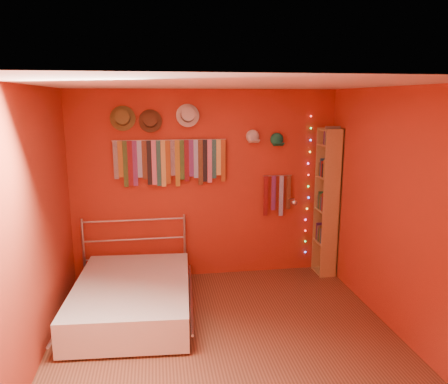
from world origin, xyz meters
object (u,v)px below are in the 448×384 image
bookshelf (330,202)px  bed (133,297)px  tie_rack (170,160)px  reading_lamp (293,202)px

bookshelf → bed: 2.85m
bookshelf → bed: (-2.61, -0.81, -0.81)m
tie_rack → reading_lamp: size_ratio=4.38×
tie_rack → bed: size_ratio=0.77×
bookshelf → bed: size_ratio=1.07×
tie_rack → reading_lamp: (1.60, -0.19, -0.56)m
tie_rack → bed: tie_rack is taller
tie_rack → reading_lamp: 1.70m
tie_rack → bookshelf: bearing=-4.2°
tie_rack → reading_lamp: bearing=-6.8°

